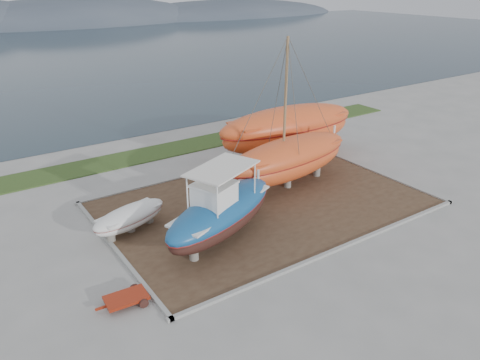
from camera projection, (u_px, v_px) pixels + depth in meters
ground at (310, 232)px, 24.52m from camera, size 140.00×140.00×0.00m
dirt_patch at (264, 203)px, 27.54m from camera, size 18.00×12.00×0.06m
curb_frame at (264, 203)px, 27.52m from camera, size 18.60×12.60×0.15m
grass_strip at (175, 148)px, 36.25m from camera, size 44.00×3.00×0.08m
sea at (26, 57)px, 77.57m from camera, size 260.00×100.00×0.04m
blue_caique at (221, 204)px, 23.07m from camera, size 8.34×5.43×3.85m
white_dinghy at (130, 220)px, 24.26m from camera, size 4.64×2.83×1.31m
orange_sailboat at (291, 116)px, 27.76m from camera, size 9.98×3.94×9.24m
orange_bare_hull at (288, 133)px, 33.72m from camera, size 11.40×3.84×3.69m
red_trailer at (126, 300)px, 19.10m from camera, size 2.62×1.42×0.36m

